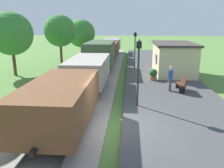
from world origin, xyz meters
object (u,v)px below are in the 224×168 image
at_px(bench_down_platform, 162,60).
at_px(tree_field_left, 60,31).
at_px(potted_planter, 153,74).
at_px(tree_trackside_far, 11,34).
at_px(tree_field_distant, 81,33).
at_px(bench_near_hut, 182,84).
at_px(lamp_post_far, 135,43).
at_px(lamp_post_near, 138,60).
at_px(freight_train, 101,57).
at_px(station_hut, 173,58).
at_px(person_waiting, 171,77).

relative_size(bench_down_platform, tree_field_left, 0.26).
relative_size(potted_planter, tree_field_left, 0.16).
xyz_separation_m(tree_trackside_far, tree_field_distant, (3.66, 12.59, -0.52)).
relative_size(bench_near_hut, lamp_post_far, 0.41).
xyz_separation_m(bench_down_platform, lamp_post_near, (-3.08, -13.34, 2.08)).
bearing_deg(tree_trackside_far, freight_train, 14.76).
distance_m(bench_down_platform, lamp_post_near, 13.85).
bearing_deg(tree_field_left, lamp_post_near, -58.41).
height_order(tree_trackside_far, tree_field_distant, tree_trackside_far).
distance_m(freight_train, station_hut, 6.88).
xyz_separation_m(tree_trackside_far, tree_field_left, (2.68, 5.79, 0.07)).
height_order(bench_down_platform, lamp_post_far, lamp_post_far).
distance_m(station_hut, bench_near_hut, 5.77).
relative_size(freight_train, tree_trackside_far, 5.68).
xyz_separation_m(bench_near_hut, bench_down_platform, (0.00, 10.16, 0.00)).
height_order(tree_trackside_far, tree_field_left, tree_trackside_far).
bearing_deg(freight_train, tree_field_distant, 111.19).
relative_size(bench_near_hut, bench_down_platform, 1.00).
height_order(bench_down_platform, tree_field_distant, tree_field_distant).
distance_m(potted_planter, lamp_post_near, 6.53).
bearing_deg(person_waiting, lamp_post_near, 72.89).
bearing_deg(person_waiting, lamp_post_far, -53.17).
xyz_separation_m(lamp_post_near, tree_field_distant, (-7.43, 20.47, 0.48)).
bearing_deg(station_hut, lamp_post_far, 154.35).
relative_size(bench_down_platform, potted_planter, 1.64).
distance_m(bench_near_hut, potted_planter, 3.28).
bearing_deg(tree_field_distant, lamp_post_near, -70.04).
height_order(station_hut, lamp_post_far, lamp_post_far).
bearing_deg(person_waiting, tree_field_left, -25.02).
relative_size(lamp_post_near, lamp_post_far, 1.00).
bearing_deg(tree_field_left, bench_down_platform, -1.66).
xyz_separation_m(freight_train, potted_planter, (4.79, -3.90, -0.74)).
relative_size(potted_planter, tree_field_distant, 0.17).
distance_m(freight_train, tree_field_left, 6.75).
bearing_deg(bench_down_platform, bench_near_hut, -90.00).
bearing_deg(lamp_post_near, bench_down_platform, 76.99).
bearing_deg(freight_train, bench_down_platform, 27.98).
height_order(bench_near_hut, tree_field_left, tree_field_left).
relative_size(lamp_post_near, tree_field_distant, 0.70).
distance_m(potted_planter, tree_trackside_far, 13.04).
relative_size(potted_planter, tree_trackside_far, 0.16).
bearing_deg(lamp_post_far, tree_trackside_far, -166.64).
distance_m(lamp_post_far, tree_trackside_far, 11.44).
bearing_deg(station_hut, tree_field_left, 157.91).
height_order(bench_near_hut, potted_planter, potted_planter).
bearing_deg(lamp_post_far, freight_train, -169.95).
xyz_separation_m(bench_down_platform, tree_field_distant, (-10.52, 7.13, 2.56)).
xyz_separation_m(freight_train, bench_down_platform, (6.43, 3.42, -0.74)).
bearing_deg(bench_down_platform, station_hut, -85.26).
distance_m(person_waiting, tree_trackside_far, 14.47).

